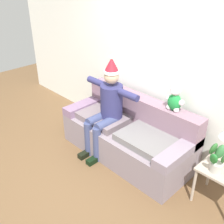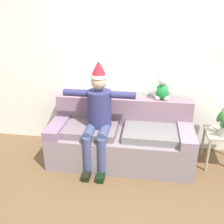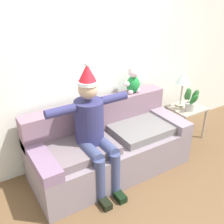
# 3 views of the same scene
# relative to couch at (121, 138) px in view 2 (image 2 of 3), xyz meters

# --- Properties ---
(ground_plane) EXTENTS (10.00, 10.00, 0.00)m
(ground_plane) POSITION_rel_couch_xyz_m (0.00, -1.03, -0.35)
(ground_plane) COLOR brown
(back_wall) EXTENTS (7.00, 0.10, 2.70)m
(back_wall) POSITION_rel_couch_xyz_m (0.00, 0.52, 1.00)
(back_wall) COLOR white
(back_wall) RESTS_ON ground_plane
(couch) EXTENTS (2.07, 0.89, 0.90)m
(couch) POSITION_rel_couch_xyz_m (0.00, 0.00, 0.00)
(couch) COLOR gray
(couch) RESTS_ON ground_plane
(person_seated) EXTENTS (1.02, 0.77, 1.55)m
(person_seated) POSITION_rel_couch_xyz_m (-0.31, -0.17, 0.45)
(person_seated) COLOR navy
(person_seated) RESTS_ON ground_plane
(teddy_bear) EXTENTS (0.29, 0.17, 0.38)m
(teddy_bear) POSITION_rel_couch_xyz_m (0.57, 0.27, 0.72)
(teddy_bear) COLOR #1E873B
(teddy_bear) RESTS_ON couch
(side_table) EXTENTS (0.53, 0.46, 0.53)m
(side_table) POSITION_rel_couch_xyz_m (1.48, 0.05, 0.09)
(side_table) COLOR #A89988
(side_table) RESTS_ON ground_plane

